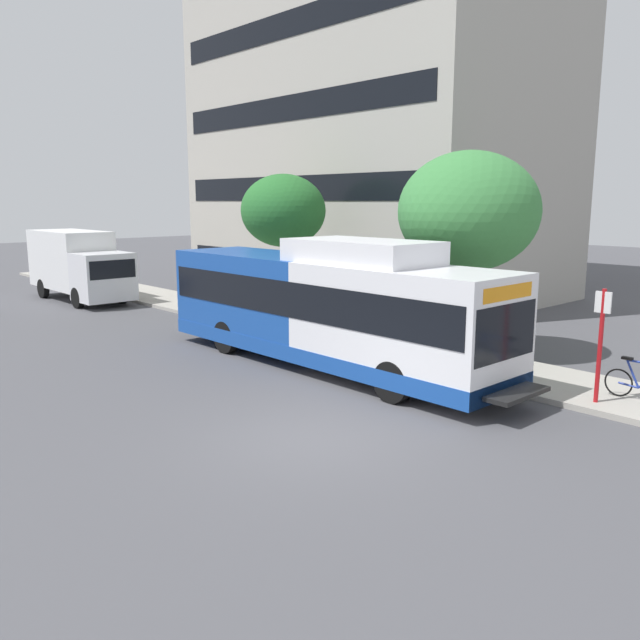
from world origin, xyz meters
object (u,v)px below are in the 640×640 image
Objects in this scene: bus_stop_sign_pole at (601,337)px; street_tree_mid_block at (283,211)px; transit_bus at (325,307)px; box_truck_background at (78,264)px; street_tree_near_stop at (468,212)px.

street_tree_mid_block is (2.07, 13.63, 2.60)m from bus_stop_sign_pole.
transit_bus is 7.19m from bus_stop_sign_pole.
box_truck_background is at bearing 94.85° from bus_stop_sign_pole.
transit_bus reaches higher than box_truck_background.
transit_bus is 16.94m from box_truck_background.
bus_stop_sign_pole is 6.01m from street_tree_near_stop.
transit_bus is at bearing 105.84° from bus_stop_sign_pole.
street_tree_near_stop reaches higher than box_truck_background.
bus_stop_sign_pole is at bearing -98.65° from street_tree_mid_block.
street_tree_mid_block is at bearing 89.38° from street_tree_near_stop.
transit_bus is at bearing -121.02° from street_tree_mid_block.
street_tree_near_stop reaches higher than bus_stop_sign_pole.
street_tree_near_stop is at bearing -78.01° from box_truck_background.
street_tree_near_stop is at bearing 68.39° from bus_stop_sign_pole.
bus_stop_sign_pole is at bearing -111.61° from street_tree_near_stop.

